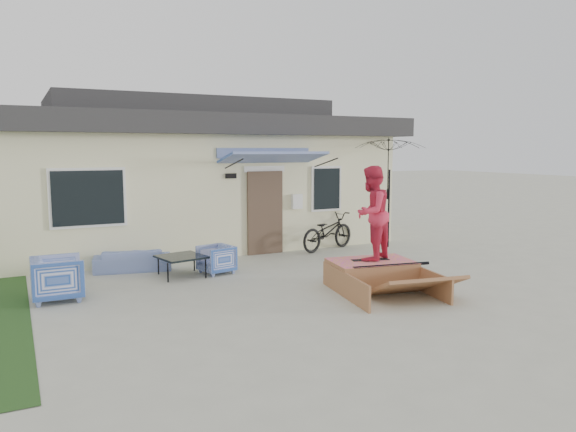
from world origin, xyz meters
name	(u,v)px	position (x,y,z in m)	size (l,w,h in m)	color
ground	(320,303)	(0.00, 0.00, 0.00)	(90.00, 90.00, 0.00)	#ABAC99
house	(186,173)	(0.00, 7.99, 1.94)	(10.80, 8.49, 4.10)	beige
loveseat	(132,256)	(-2.39, 4.02, 0.32)	(1.63, 0.48, 0.64)	#1E459A
armchair_left	(58,276)	(-4.02, 2.23, 0.43)	(0.83, 0.78, 0.86)	#1E459A
armchair_right	(216,258)	(-0.84, 2.94, 0.34)	(0.65, 0.61, 0.67)	#1E459A
coffee_table	(182,266)	(-1.58, 3.01, 0.22)	(0.88, 0.88, 0.43)	black
bicycle	(328,227)	(2.69, 4.20, 0.60)	(0.66, 1.88, 1.20)	black
patio_umbrella	(389,183)	(4.39, 3.83, 1.75)	(2.30, 2.20, 2.20)	black
skate_ramp	(371,274)	(1.42, 0.47, 0.26)	(1.54, 2.06, 0.51)	brown
skateboard	(370,259)	(1.43, 0.52, 0.54)	(0.73, 0.18, 0.05)	black
skater	(371,212)	(1.43, 0.52, 1.46)	(0.88, 0.68, 1.80)	#D52946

